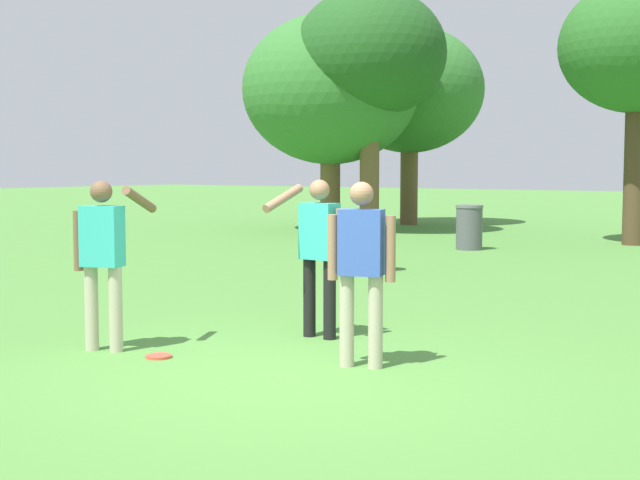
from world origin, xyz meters
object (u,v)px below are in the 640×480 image
person_bystander (319,246)px  tree_broad_center (410,91)px  tree_slender_mid (639,48)px  trash_can_further_along (469,227)px  tree_tall_left (330,90)px  tree_far_right (370,55)px  trash_can_beside_table (369,243)px  person_thrower (361,261)px  person_catcher (103,251)px  frisbee (159,356)px

person_bystander → tree_broad_center: 18.66m
tree_slender_mid → trash_can_further_along: bearing=-128.7°
tree_tall_left → tree_slender_mid: size_ratio=1.00×
tree_broad_center → tree_far_right: (0.90, -3.78, 0.62)m
trash_can_beside_table → tree_slender_mid: tree_slender_mid is taller
trash_can_further_along → tree_slender_mid: 5.69m
trash_can_beside_table → tree_far_right: bearing=121.8°
trash_can_further_along → tree_far_right: tree_far_right is taller
person_thrower → tree_tall_left: (-9.76, 13.82, 2.95)m
person_catcher → person_thrower: bearing=18.7°
trash_can_beside_table → tree_far_right: tree_far_right is taller
frisbee → tree_slender_mid: size_ratio=0.04×
person_bystander → frisbee: size_ratio=6.78×
frisbee → trash_can_further_along: (-2.32, 11.53, 0.47)m
person_catcher → tree_broad_center: size_ratio=0.27×
trash_can_beside_table → tree_slender_mid: 9.03m
frisbee → trash_can_further_along: 11.77m
tree_broad_center → frisbee: bearing=-67.5°
tree_tall_left → tree_far_right: (1.43, -0.23, 0.82)m
tree_broad_center → person_thrower: bearing=-62.0°
person_catcher → tree_broad_center: tree_broad_center is taller
tree_broad_center → person_catcher: bearing=-69.4°
person_catcher → tree_tall_left: (-7.35, 14.63, 2.93)m
trash_can_beside_table → tree_slender_mid: size_ratio=0.16×
person_catcher → tree_far_right: 16.02m
person_thrower → frisbee: 2.12m
trash_can_beside_table → person_thrower: bearing=-58.8°
person_catcher → tree_far_right: size_ratio=0.25×
tree_far_right → frisbee: bearing=-65.3°
person_bystander → tree_broad_center: bearing=116.3°
person_catcher → person_bystander: same height
person_catcher → trash_can_further_along: size_ratio=1.71×
frisbee → tree_far_right: (-6.58, 14.34, 4.70)m
person_bystander → frisbee: 2.00m
person_thrower → tree_tall_left: tree_tall_left is taller
person_catcher → tree_tall_left: size_ratio=0.27×
person_bystander → tree_far_right: bearing=119.7°
tree_tall_left → tree_slender_mid: bearing=1.1°
person_bystander → trash_can_beside_table: size_ratio=1.71×
person_catcher → tree_far_right: bearing=112.4°
person_thrower → person_catcher: (-2.41, -0.82, 0.02)m
person_bystander → person_thrower: bearing=-39.4°
tree_broad_center → person_bystander: bearing=-63.7°
person_thrower → person_bystander: same height
tree_slender_mid → person_catcher: bearing=-93.5°
person_catcher → tree_broad_center: bearing=110.6°
tree_far_right → tree_slender_mid: 6.84m
person_catcher → trash_can_further_along: bearing=98.2°
person_catcher → tree_broad_center: (-6.83, 18.18, 3.14)m
tree_tall_left → tree_far_right: size_ratio=0.92×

